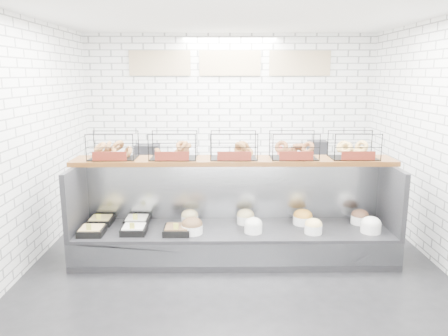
{
  "coord_description": "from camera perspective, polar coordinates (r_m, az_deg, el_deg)",
  "views": [
    {
      "loc": [
        -0.18,
        -4.96,
        2.31
      ],
      "look_at": [
        -0.12,
        0.45,
        1.15
      ],
      "focal_mm": 35.0,
      "sensor_mm": 36.0,
      "label": 1
    }
  ],
  "objects": [
    {
      "name": "room_shell",
      "position": [
        5.57,
        1.28,
        9.51
      ],
      "size": [
        5.02,
        5.51,
        3.01
      ],
      "color": "white",
      "rests_on": "ground"
    },
    {
      "name": "ground",
      "position": [
        5.47,
        1.38,
        -12.86
      ],
      "size": [
        5.5,
        5.5,
        0.0
      ],
      "primitive_type": "plane",
      "color": "black",
      "rests_on": "ground"
    },
    {
      "name": "bagel_shelf",
      "position": [
        5.56,
        1.25,
        2.44
      ],
      "size": [
        4.1,
        0.5,
        0.4
      ],
      "color": "#4C2910",
      "rests_on": "display_case"
    },
    {
      "name": "display_case",
      "position": [
        5.66,
        1.28,
        -8.38
      ],
      "size": [
        4.0,
        0.9,
        1.2
      ],
      "color": "black",
      "rests_on": "ground"
    },
    {
      "name": "prep_counter",
      "position": [
        7.61,
        0.74,
        -1.87
      ],
      "size": [
        4.0,
        0.6,
        1.2
      ],
      "color": "#93969B",
      "rests_on": "ground"
    }
  ]
}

